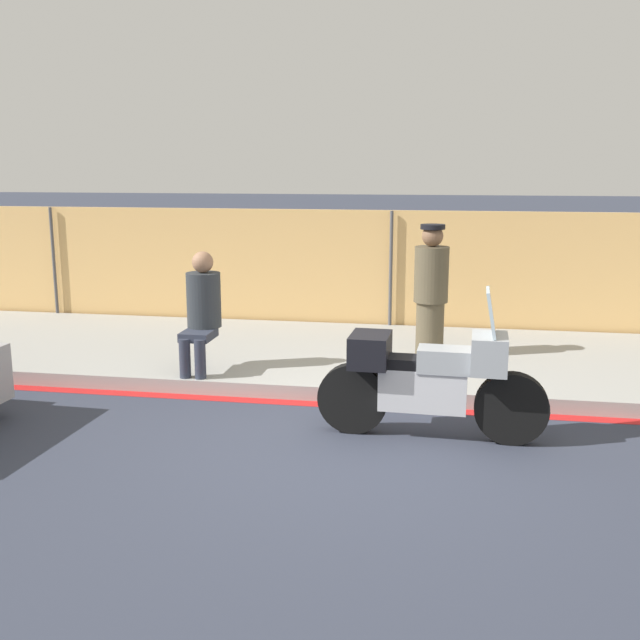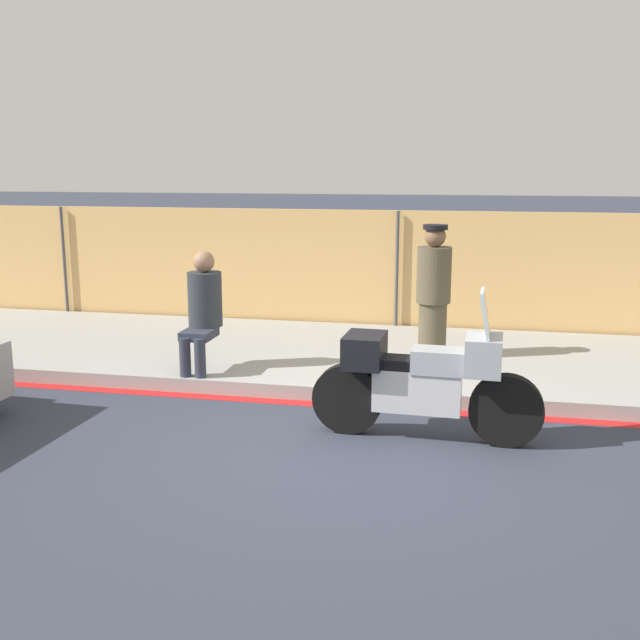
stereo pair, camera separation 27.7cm
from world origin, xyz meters
name	(u,v)px [view 2 (the right image)]	position (x,y,z in m)	size (l,w,h in m)	color
ground_plane	(338,451)	(0.00, 0.00, 0.00)	(120.00, 120.00, 0.00)	#333847
sidewalk	(381,358)	(0.00, 3.05, 0.08)	(40.13, 3.37, 0.16)	#9E9E99
curb_paint_stripe	(360,407)	(0.00, 1.27, 0.00)	(40.13, 0.18, 0.01)	red
storefront_fence	(397,274)	(0.00, 4.82, 0.93)	(38.12, 0.17, 1.87)	#E5B26B
motorcycle	(424,379)	(0.71, 0.48, 0.57)	(2.15, 0.54, 1.43)	black
officer_standing	(433,291)	(0.64, 2.97, 1.00)	(0.42, 0.42, 1.65)	brown
person_seated_on_curb	(203,305)	(-1.94, 1.85, 0.93)	(0.40, 0.71, 1.38)	#2D3342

